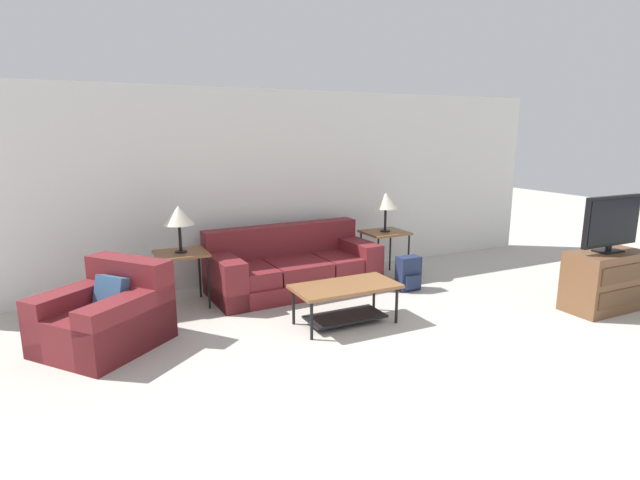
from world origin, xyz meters
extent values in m
plane|color=#B2ADA3|center=(0.00, 0.00, 0.00)|extent=(24.00, 24.00, 0.00)
cube|color=silver|center=(0.00, 4.53, 1.30)|extent=(8.71, 0.06, 2.60)
cube|color=maroon|center=(-0.20, 3.80, 0.11)|extent=(2.20, 1.06, 0.22)
cube|color=maroon|center=(-0.92, 3.75, 0.32)|extent=(0.74, 0.90, 0.20)
cube|color=maroon|center=(-0.20, 3.78, 0.32)|extent=(0.74, 0.90, 0.20)
cube|color=maroon|center=(0.52, 3.82, 0.32)|extent=(0.74, 0.90, 0.20)
cube|color=maroon|center=(-0.21, 4.16, 0.62)|extent=(2.17, 0.36, 0.40)
cube|color=maroon|center=(-1.14, 3.76, 0.29)|extent=(0.32, 0.98, 0.58)
cube|color=maroon|center=(0.74, 3.84, 0.29)|extent=(0.32, 0.98, 0.58)
cube|color=maroon|center=(-2.54, 3.00, 0.20)|extent=(1.37, 1.36, 0.40)
cube|color=maroon|center=(-2.25, 3.24, 0.60)|extent=(0.79, 0.88, 0.40)
cube|color=maroon|center=(-2.75, 3.25, 0.28)|extent=(0.95, 0.85, 0.56)
cube|color=maroon|center=(-2.33, 2.74, 0.28)|extent=(0.95, 0.85, 0.56)
cube|color=#33567F|center=(-2.44, 3.08, 0.50)|extent=(0.36, 0.38, 0.36)
cube|color=brown|center=(-0.16, 2.50, 0.42)|extent=(1.13, 0.58, 0.04)
cylinder|color=black|center=(-0.67, 2.27, 0.20)|extent=(0.03, 0.03, 0.40)
cylinder|color=black|center=(0.35, 2.27, 0.20)|extent=(0.03, 0.03, 0.40)
cylinder|color=black|center=(-0.67, 2.73, 0.20)|extent=(0.03, 0.03, 0.40)
cylinder|color=black|center=(0.35, 2.73, 0.20)|extent=(0.03, 0.03, 0.40)
cube|color=black|center=(-0.16, 2.50, 0.08)|extent=(0.85, 0.40, 0.02)
cube|color=brown|center=(-1.62, 3.85, 0.64)|extent=(0.59, 0.54, 0.03)
cylinder|color=black|center=(-1.87, 3.62, 0.31)|extent=(0.03, 0.03, 0.63)
cylinder|color=black|center=(-1.36, 3.62, 0.31)|extent=(0.03, 0.03, 0.63)
cylinder|color=black|center=(-1.87, 4.07, 0.31)|extent=(0.03, 0.03, 0.63)
cylinder|color=black|center=(-1.36, 4.07, 0.31)|extent=(0.03, 0.03, 0.63)
cube|color=brown|center=(1.22, 3.85, 0.64)|extent=(0.59, 0.54, 0.03)
cylinder|color=black|center=(0.97, 3.62, 0.31)|extent=(0.03, 0.03, 0.63)
cylinder|color=black|center=(1.47, 3.62, 0.31)|extent=(0.03, 0.03, 0.63)
cylinder|color=black|center=(0.97, 4.07, 0.31)|extent=(0.03, 0.03, 0.63)
cylinder|color=black|center=(1.47, 4.07, 0.31)|extent=(0.03, 0.03, 0.63)
cylinder|color=black|center=(-1.62, 3.85, 0.67)|extent=(0.14, 0.14, 0.02)
cylinder|color=black|center=(-1.62, 3.85, 0.83)|extent=(0.04, 0.04, 0.31)
cone|color=beige|center=(-1.62, 3.85, 1.10)|extent=(0.35, 0.35, 0.22)
cylinder|color=black|center=(1.22, 3.85, 0.67)|extent=(0.14, 0.14, 0.02)
cylinder|color=black|center=(1.22, 3.85, 0.83)|extent=(0.04, 0.04, 0.31)
cone|color=beige|center=(1.22, 3.85, 1.10)|extent=(0.35, 0.35, 0.22)
cube|color=brown|center=(2.76, 1.57, 0.35)|extent=(0.94, 0.47, 0.69)
cube|color=#533621|center=(2.76, 1.33, 0.50)|extent=(0.82, 0.01, 0.19)
cube|color=#533621|center=(2.76, 1.33, 0.22)|extent=(0.82, 0.01, 0.19)
cube|color=black|center=(2.76, 1.57, 0.70)|extent=(0.31, 0.20, 0.02)
cube|color=black|center=(2.76, 1.57, 0.74)|extent=(0.06, 0.04, 0.05)
cube|color=black|center=(2.76, 1.57, 1.05)|extent=(0.89, 0.05, 0.57)
cube|color=black|center=(2.76, 1.55, 1.05)|extent=(0.82, 0.01, 0.51)
cube|color=#1E2847|center=(1.16, 3.18, 0.22)|extent=(0.30, 0.18, 0.45)
cube|color=#1E2847|center=(1.16, 3.07, 0.13)|extent=(0.23, 0.05, 0.18)
cylinder|color=#1E2847|center=(1.08, 3.29, 0.25)|extent=(0.02, 0.02, 0.34)
cylinder|color=#1E2847|center=(1.24, 3.29, 0.25)|extent=(0.02, 0.02, 0.34)
camera|label=1|loc=(-2.64, -1.96, 2.04)|focal=28.00mm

